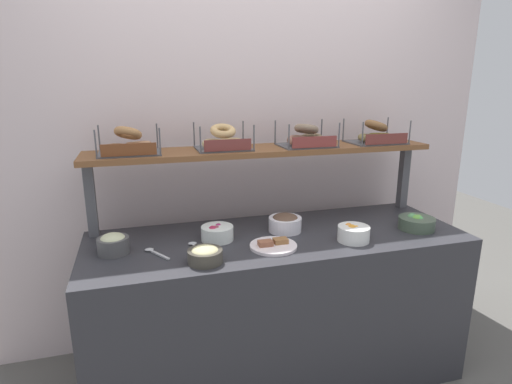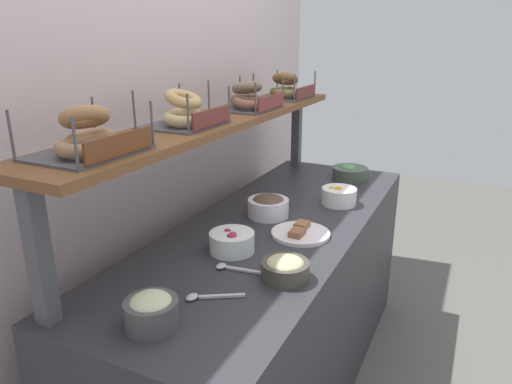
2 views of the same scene
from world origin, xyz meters
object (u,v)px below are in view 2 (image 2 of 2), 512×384
object	(u,v)px
bagel_basket_poppy	(248,99)
bowl_tuna_salad	(153,311)
bagel_basket_plain	(184,114)
bowl_veggie_mix	(350,173)
bowl_chocolate_spread	(268,206)
serving_spoon_near_plate	(231,268)
serving_spoon_by_edge	(205,297)
serving_plate_white	(300,233)
bowl_hummus	(285,268)
bagel_basket_cinnamon_raisin	(286,90)
bagel_basket_everything	(87,138)
bowl_fruit_salad	(339,196)
bowl_beet_salad	(232,242)

from	to	relation	value
bagel_basket_poppy	bowl_tuna_salad	bearing A→B (deg)	-166.63
bagel_basket_plain	bowl_veggie_mix	bearing A→B (deg)	-21.26
bowl_chocolate_spread	bagel_basket_poppy	bearing A→B (deg)	45.61
serving_spoon_near_plate	serving_spoon_by_edge	distance (m)	0.20
serving_plate_white	serving_spoon_by_edge	xyz separation A→B (m)	(-0.57, 0.09, -0.00)
bowl_chocolate_spread	bowl_tuna_salad	distance (m)	0.89
bowl_hummus	serving_spoon_by_edge	world-z (taller)	bowl_hummus
bagel_basket_poppy	serving_spoon_near_plate	bearing A→B (deg)	-157.58
serving_plate_white	bagel_basket_plain	world-z (taller)	bagel_basket_plain
bowl_hummus	bagel_basket_cinnamon_raisin	xyz separation A→B (m)	(1.13, 0.47, 0.44)
serving_spoon_near_plate	bagel_basket_cinnamon_raisin	distance (m)	1.27
bowl_veggie_mix	bagel_basket_everything	distance (m)	1.60
serving_spoon_near_plate	bagel_basket_everything	size ratio (longest dim) A/B	0.57
bowl_fruit_salad	bowl_veggie_mix	distance (m)	0.43
bowl_fruit_salad	bagel_basket_plain	size ratio (longest dim) A/B	0.55
bowl_veggie_mix	bagel_basket_poppy	distance (m)	0.77
bowl_fruit_salad	serving_spoon_near_plate	world-z (taller)	bowl_fruit_salad
bowl_chocolate_spread	bowl_tuna_salad	xyz separation A→B (m)	(-0.89, -0.06, 0.00)
bowl_beet_salad	bagel_basket_poppy	distance (m)	0.75
bagel_basket_poppy	bagel_basket_cinnamon_raisin	bearing A→B (deg)	-0.33
bowl_veggie_mix	bagel_basket_plain	bearing A→B (deg)	158.74
bowl_tuna_salad	bowl_veggie_mix	distance (m)	1.60
bowl_fruit_salad	bagel_basket_poppy	world-z (taller)	bagel_basket_poppy
bowl_chocolate_spread	serving_spoon_near_plate	world-z (taller)	bowl_chocolate_spread
bowl_tuna_salad	bagel_basket_cinnamon_raisin	size ratio (longest dim) A/B	0.46
bowl_fruit_salad	bagel_basket_poppy	distance (m)	0.62
serving_spoon_by_edge	bagel_basket_everything	xyz separation A→B (m)	(-0.08, 0.32, 0.47)
serving_plate_white	bagel_basket_plain	distance (m)	0.64
bowl_chocolate_spread	bagel_basket_plain	bearing A→B (deg)	143.16
bagel_basket_poppy	bagel_basket_cinnamon_raisin	size ratio (longest dim) A/B	0.96
bagel_basket_plain	bagel_basket_poppy	size ratio (longest dim) A/B	0.97
bowl_hummus	bagel_basket_everything	bearing A→B (deg)	121.43
serving_plate_white	bowl_tuna_salad	bearing A→B (deg)	169.45
bowl_tuna_salad	bagel_basket_plain	size ratio (longest dim) A/B	0.50
serving_spoon_near_plate	bagel_basket_everything	xyz separation A→B (m)	(-0.28, 0.30, 0.47)
bowl_tuna_salad	bowl_fruit_salad	bearing A→B (deg)	-8.32
bowl_beet_salad	serving_spoon_by_edge	world-z (taller)	bowl_beet_salad
bowl_beet_salad	bagel_basket_cinnamon_raisin	distance (m)	1.13
bowl_chocolate_spread	bagel_basket_plain	xyz separation A→B (m)	(-0.29, 0.22, 0.43)
bagel_basket_everything	bowl_chocolate_spread	bearing A→B (deg)	-14.94
bowl_beet_salad	bagel_basket_poppy	xyz separation A→B (m)	(0.57, 0.22, 0.44)
bowl_fruit_salad	bagel_basket_everything	distance (m)	1.24
bowl_beet_salad	bagel_basket_cinnamon_raisin	bearing A→B (deg)	12.12
bowl_hummus	bowl_veggie_mix	world-z (taller)	bowl_veggie_mix
serving_plate_white	serving_spoon_near_plate	xyz separation A→B (m)	(-0.37, 0.11, -0.00)
bowl_fruit_salad	bagel_basket_cinnamon_raisin	distance (m)	0.70
serving_spoon_near_plate	bagel_basket_poppy	world-z (taller)	bagel_basket_poppy
bowl_tuna_salad	bagel_basket_cinnamon_raisin	bearing A→B (deg)	9.43
bowl_chocolate_spread	bagel_basket_plain	size ratio (longest dim) A/B	0.60
bowl_veggie_mix	bagel_basket_cinnamon_raisin	xyz separation A→B (m)	(-0.07, 0.36, 0.44)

